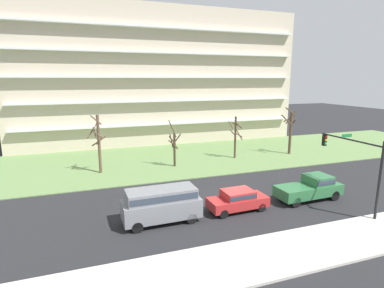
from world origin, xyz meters
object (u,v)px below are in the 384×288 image
at_px(tree_far_left, 98,142).
at_px(van_gray_near_left, 161,203).
at_px(pickup_green_center_left, 311,187).
at_px(tree_center, 235,136).
at_px(tree_right, 290,130).
at_px(tree_left, 174,147).
at_px(traffic_signal_mast, 356,159).
at_px(sedan_red_center_right, 238,199).

xyz_separation_m(tree_far_left, van_gray_near_left, (3.27, -12.93, -1.88)).
bearing_deg(pickup_green_center_left, tree_center, 86.89).
height_order(tree_center, tree_right, tree_right).
distance_m(tree_right, pickup_green_center_left, 15.76).
distance_m(van_gray_near_left, pickup_green_center_left, 12.22).
relative_size(tree_far_left, pickup_green_center_left, 1.11).
height_order(tree_left, tree_center, tree_left).
xyz_separation_m(tree_far_left, tree_right, (23.37, 0.55, -0.12)).
bearing_deg(tree_center, van_gray_near_left, -132.33).
distance_m(tree_center, pickup_green_center_left, 13.86).
xyz_separation_m(tree_center, pickup_green_center_left, (-0.31, -13.74, -1.79)).
height_order(tree_far_left, traffic_signal_mast, tree_far_left).
bearing_deg(sedan_red_center_right, tree_far_left, 122.65).
relative_size(van_gray_near_left, traffic_signal_mast, 0.93).
height_order(tree_far_left, tree_center, tree_far_left).
distance_m(tree_left, sedan_red_center_right, 12.76).
height_order(van_gray_near_left, sedan_red_center_right, van_gray_near_left).
xyz_separation_m(sedan_red_center_right, traffic_signal_mast, (8.05, -2.56, 2.97)).
xyz_separation_m(tree_right, traffic_signal_mast, (-6.36, -16.04, 0.68)).
bearing_deg(sedan_red_center_right, tree_left, 93.07).
height_order(tree_right, traffic_signal_mast, tree_right).
relative_size(tree_right, pickup_green_center_left, 1.11).
relative_size(tree_center, tree_right, 0.84).
xyz_separation_m(pickup_green_center_left, traffic_signal_mast, (1.53, -2.56, 2.82)).
xyz_separation_m(tree_right, pickup_green_center_left, (-7.89, -13.47, -2.14)).
bearing_deg(van_gray_near_left, tree_far_left, 103.14).
xyz_separation_m(tree_right, van_gray_near_left, (-20.11, -13.48, -1.76)).
relative_size(van_gray_near_left, pickup_green_center_left, 0.96).
relative_size(sedan_red_center_right, traffic_signal_mast, 0.79).
bearing_deg(tree_left, tree_center, 7.98).
relative_size(tree_left, sedan_red_center_right, 1.17).
relative_size(pickup_green_center_left, sedan_red_center_right, 1.22).
bearing_deg(tree_far_left, traffic_signal_mast, -42.30).
relative_size(tree_far_left, tree_right, 1.00).
bearing_deg(pickup_green_center_left, tree_far_left, 138.34).
xyz_separation_m(tree_center, van_gray_near_left, (-12.53, -13.75, -1.41)).
bearing_deg(traffic_signal_mast, tree_far_left, 137.70).
bearing_deg(sedan_red_center_right, van_gray_near_left, 177.91).
bearing_deg(van_gray_near_left, tree_left, 69.12).
xyz_separation_m(tree_far_left, pickup_green_center_left, (15.48, -12.92, -2.26)).
xyz_separation_m(pickup_green_center_left, sedan_red_center_right, (-6.52, -0.01, -0.14)).
distance_m(tree_left, traffic_signal_mast, 17.82).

